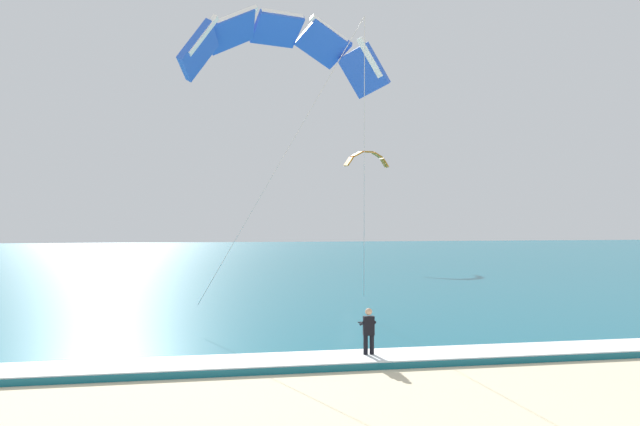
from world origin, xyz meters
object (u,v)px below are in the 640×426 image
(surfboard, at_px, (369,361))
(kite_primary, at_px, (282,44))
(kitesurfer, at_px, (369,332))
(kite_distant, at_px, (367,157))

(surfboard, distance_m, kite_primary, 13.86)
(kitesurfer, bearing_deg, kite_primary, 105.11)
(kitesurfer, height_order, kite_distant, kite_distant)
(kitesurfer, relative_size, kite_distant, 0.34)
(surfboard, distance_m, kitesurfer, 0.91)
(kitesurfer, distance_m, kite_distant, 46.26)
(kite_primary, relative_size, kite_distant, 2.46)
(surfboard, relative_size, kitesurfer, 0.84)
(kite_primary, bearing_deg, kite_distant, 69.75)
(surfboard, bearing_deg, kite_distant, 75.03)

